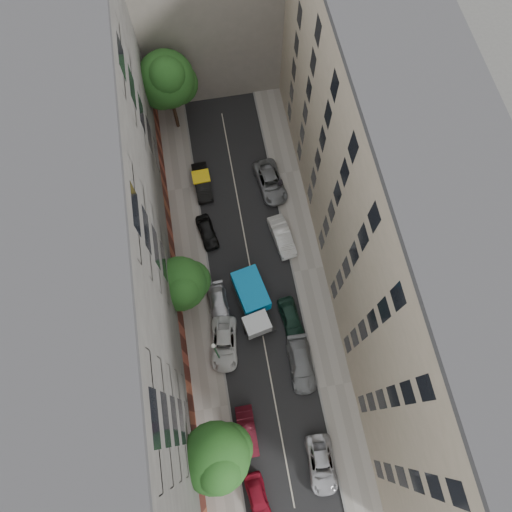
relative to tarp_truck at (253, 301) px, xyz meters
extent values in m
plane|color=#4C4C49|center=(0.42, 2.56, -1.53)|extent=(120.00, 120.00, 0.00)
cube|color=black|center=(0.42, 2.56, -1.52)|extent=(8.00, 44.00, 0.02)
cube|color=gray|center=(-5.08, 2.56, -1.45)|extent=(3.00, 44.00, 0.15)
cube|color=gray|center=(5.92, 2.56, -1.45)|extent=(3.00, 44.00, 0.15)
cube|color=#474542|center=(-10.58, 2.56, 8.47)|extent=(8.00, 44.00, 20.00)
cube|color=tan|center=(11.42, 2.56, 8.47)|extent=(8.00, 44.00, 20.00)
cube|color=black|center=(0.00, -0.11, -0.92)|extent=(3.47, 6.33, 0.33)
cube|color=#ABAEB0|center=(0.00, -2.22, 0.08)|extent=(2.53, 2.18, 1.88)
cube|color=#0B89D7|center=(0.00, 0.89, 0.25)|extent=(3.19, 4.40, 2.00)
cylinder|color=black|center=(-1.05, -2.22, -1.06)|extent=(0.31, 0.93, 0.93)
cylinder|color=black|center=(1.05, -2.22, -1.06)|extent=(0.31, 0.93, 0.93)
cylinder|color=black|center=(-1.05, 1.66, -1.06)|extent=(0.31, 0.93, 0.93)
cylinder|color=black|center=(1.05, 1.66, -1.06)|extent=(0.31, 0.93, 0.93)
imported|color=maroon|center=(-2.38, -15.97, -0.86)|extent=(1.94, 4.06, 1.34)
imported|color=#4D0F19|center=(-2.38, -10.84, -0.84)|extent=(1.48, 4.20, 1.38)
imported|color=silver|center=(-3.18, -3.24, -0.83)|extent=(3.03, 5.33, 1.40)
imported|color=#B1B0B5|center=(-3.11, 0.36, -0.87)|extent=(2.03, 4.61, 1.32)
imported|color=black|center=(-3.17, 7.96, -0.87)|extent=(2.17, 4.06, 1.31)
imported|color=black|center=(-2.89, 13.56, -0.78)|extent=(1.75, 4.58, 1.49)
imported|color=#BBBBC0|center=(3.22, -14.44, -0.87)|extent=(2.46, 4.87, 1.32)
imported|color=slate|center=(3.29, -6.24, -0.78)|extent=(2.22, 5.19, 1.49)
imported|color=#152F24|center=(3.22, -2.04, -0.81)|extent=(2.07, 4.34, 1.43)
imported|color=silver|center=(4.02, 6.16, -0.77)|extent=(2.30, 4.78, 1.51)
imported|color=slate|center=(4.02, 12.36, -0.78)|extent=(3.11, 5.63, 1.49)
cylinder|color=#382619|center=(-4.86, -12.21, -0.05)|extent=(0.36, 0.36, 2.65)
cylinder|color=#382619|center=(-4.86, -12.21, 2.22)|extent=(0.24, 0.24, 1.90)
sphere|color=#1E501A|center=(-4.86, -12.21, 4.08)|extent=(5.14, 5.14, 5.14)
sphere|color=#1E501A|center=(-3.96, -11.81, 3.17)|extent=(3.85, 3.85, 3.85)
sphere|color=#1E501A|center=(-5.56, -12.71, 3.55)|extent=(3.60, 3.60, 3.60)
sphere|color=#1E501A|center=(-4.66, -13.01, 5.07)|extent=(3.34, 3.34, 3.34)
cylinder|color=#382619|center=(-5.98, 1.71, -0.25)|extent=(0.36, 0.36, 2.26)
cylinder|color=#382619|center=(-5.98, 1.71, 1.69)|extent=(0.24, 0.24, 1.61)
sphere|color=#1E501A|center=(-5.98, 1.71, 3.27)|extent=(4.72, 4.72, 4.72)
sphere|color=#1E501A|center=(-5.08, 2.11, 2.49)|extent=(3.54, 3.54, 3.54)
sphere|color=#1E501A|center=(-6.68, 1.21, 2.81)|extent=(3.30, 3.30, 3.30)
sphere|color=#1E501A|center=(-5.78, 0.91, 4.10)|extent=(3.06, 3.06, 3.06)
cylinder|color=#382619|center=(-4.55, 21.45, 0.35)|extent=(0.36, 0.36, 3.45)
cylinder|color=#382619|center=(-4.55, 21.45, 3.30)|extent=(0.24, 0.24, 2.46)
sphere|color=#1E501A|center=(-4.55, 21.45, 5.71)|extent=(5.47, 5.47, 5.47)
sphere|color=#1E501A|center=(-3.65, 21.85, 4.53)|extent=(4.10, 4.10, 4.10)
sphere|color=#1E501A|center=(-5.25, 20.95, 5.02)|extent=(3.83, 3.83, 3.83)
sphere|color=#1E501A|center=(-4.35, 20.65, 6.99)|extent=(3.55, 3.55, 3.55)
cylinder|color=#1B5F2F|center=(-3.78, -4.40, 1.93)|extent=(0.14, 0.14, 6.62)
sphere|color=silver|center=(-3.78, -4.40, 5.36)|extent=(0.36, 0.36, 0.36)
imported|color=black|center=(4.92, 11.72, -0.44)|extent=(0.71, 0.49, 1.87)
camera|label=1|loc=(-1.63, -10.94, 40.28)|focal=32.00mm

